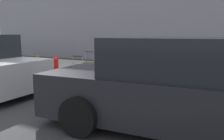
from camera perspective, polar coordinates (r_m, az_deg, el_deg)
The scene contains 13 objects.
ground_plane at distance 6.89m, azimuth -9.31°, elevation -4.55°, with size 40.00×40.00×0.00m, color #333335.
sidewalk_curb at distance 8.95m, azimuth 0.33°, elevation -0.85°, with size 18.00×5.00×0.14m, color #ADA89E.
suitcase_teal_0 at distance 5.94m, azimuth 17.76°, elevation -1.86°, with size 0.37×0.27×1.02m.
suitcase_navy_1 at distance 6.12m, azimuth 13.23°, elevation -2.28°, with size 0.43×0.25×0.78m.
suitcase_black_2 at distance 6.31m, azimuth 8.37°, elevation -1.67°, with size 0.50×0.26×0.92m.
suitcase_red_3 at distance 6.48m, azimuth 3.20°, elevation -1.03°, with size 0.51×0.20×0.89m.
suitcase_maroon_4 at distance 6.70m, azimuth -1.67°, elevation -1.35°, with size 0.49×0.28×0.75m.
suitcase_olive_5 at distance 6.95m, azimuth -5.48°, elevation -0.55°, with size 0.37×0.26×0.94m.
suitcase_silver_6 at distance 7.31m, azimuth -8.39°, elevation -0.58°, with size 0.44×0.26×0.78m.
fire_hydrant at distance 7.82m, azimuth -13.77°, elevation 0.74°, with size 0.39×0.21×0.71m.
bollard_post at distance 8.16m, azimuth -17.92°, elevation 0.88°, with size 0.15×0.15×0.74m, color brown.
parking_meter at distance 6.08m, azimuth 25.67°, elevation 2.14°, with size 0.12×0.09×1.27m.
parked_car_charcoal_0 at distance 3.92m, azimuth 17.87°, elevation -4.33°, with size 4.88×2.18×1.53m.
Camera 1 is at (-4.06, 5.33, 1.60)m, focal length 37.10 mm.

